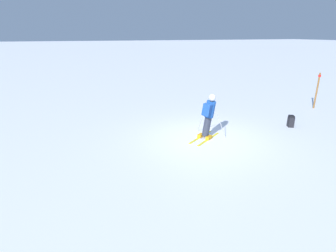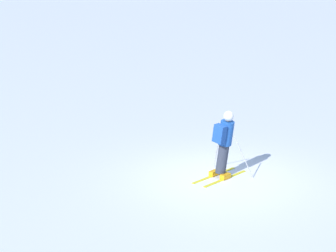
{
  "view_description": "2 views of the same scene",
  "coord_description": "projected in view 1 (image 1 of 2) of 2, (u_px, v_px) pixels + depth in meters",
  "views": [
    {
      "loc": [
        -8.26,
        4.47,
        3.81
      ],
      "look_at": [
        -0.75,
        1.8,
        0.99
      ],
      "focal_mm": 28.0,
      "sensor_mm": 36.0,
      "label": 1
    },
    {
      "loc": [
        -12.7,
        4.03,
        4.87
      ],
      "look_at": [
        -0.08,
        1.37,
        1.46
      ],
      "focal_mm": 60.0,
      "sensor_mm": 36.0,
      "label": 2
    }
  ],
  "objects": [
    {
      "name": "spare_backpack",
      "position": [
        291.0,
        121.0,
        11.28
      ],
      "size": [
        0.37,
        0.33,
        0.5
      ],
      "rotation": [
        0.0,
        0.0,
        5.81
      ],
      "color": "black",
      "rests_on": "ground"
    },
    {
      "name": "ground_plane",
      "position": [
        206.0,
        139.0,
        10.02
      ],
      "size": [
        300.0,
        300.0,
        0.0
      ],
      "primitive_type": "plane",
      "color": "white"
    },
    {
      "name": "trail_marker",
      "position": [
        317.0,
        89.0,
        13.81
      ],
      "size": [
        0.13,
        0.13,
        1.9
      ],
      "color": "brown",
      "rests_on": "ground"
    },
    {
      "name": "skier",
      "position": [
        209.0,
        115.0,
        9.68
      ],
      "size": [
        1.49,
        1.63,
        1.78
      ],
      "rotation": [
        0.0,
        0.0,
        0.6
      ],
      "color": "yellow",
      "rests_on": "ground"
    }
  ]
}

